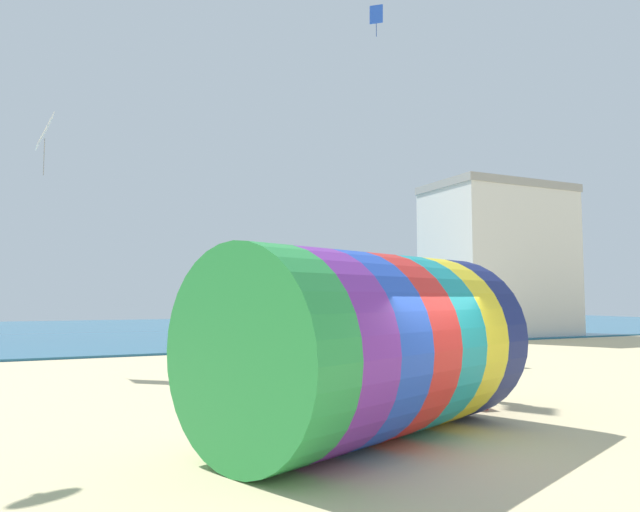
{
  "coord_description": "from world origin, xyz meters",
  "views": [
    {
      "loc": [
        -5.76,
        -7.8,
        2.48
      ],
      "look_at": [
        -0.69,
        3.12,
        3.36
      ],
      "focal_mm": 32.0,
      "sensor_mm": 36.0,
      "label": 1
    }
  ],
  "objects_px": {
    "giant_inflatable_tube": "(368,345)",
    "cooler_box": "(475,400)",
    "bystander_near_water": "(209,361)",
    "bystander_far_left": "(474,345)",
    "kite_blue_diamond": "(376,15)",
    "bystander_mid_beach": "(495,343)",
    "kite_handler": "(475,364)",
    "kite_white_diamond": "(45,132)"
  },
  "relations": [
    {
      "from": "giant_inflatable_tube",
      "to": "cooler_box",
      "type": "distance_m",
      "value": 4.07
    },
    {
      "from": "kite_handler",
      "to": "bystander_mid_beach",
      "type": "xyz_separation_m",
      "value": [
        5.29,
        5.16,
        -0.05
      ]
    },
    {
      "from": "kite_white_diamond",
      "to": "bystander_near_water",
      "type": "height_order",
      "value": "kite_white_diamond"
    },
    {
      "from": "kite_white_diamond",
      "to": "kite_handler",
      "type": "bearing_deg",
      "value": -50.91
    },
    {
      "from": "kite_blue_diamond",
      "to": "bystander_far_left",
      "type": "bearing_deg",
      "value": -89.78
    },
    {
      "from": "kite_white_diamond",
      "to": "bystander_near_water",
      "type": "xyz_separation_m",
      "value": [
        4.05,
        -9.07,
        -7.74
      ]
    },
    {
      "from": "kite_blue_diamond",
      "to": "giant_inflatable_tube",
      "type": "bearing_deg",
      "value": -121.45
    },
    {
      "from": "giant_inflatable_tube",
      "to": "bystander_near_water",
      "type": "height_order",
      "value": "giant_inflatable_tube"
    },
    {
      "from": "kite_blue_diamond",
      "to": "cooler_box",
      "type": "xyz_separation_m",
      "value": [
        -4.74,
        -12.14,
        -15.64
      ]
    },
    {
      "from": "giant_inflatable_tube",
      "to": "kite_handler",
      "type": "height_order",
      "value": "giant_inflatable_tube"
    },
    {
      "from": "kite_handler",
      "to": "kite_white_diamond",
      "type": "xyz_separation_m",
      "value": [
        -9.86,
        12.13,
        7.78
      ]
    },
    {
      "from": "kite_handler",
      "to": "bystander_mid_beach",
      "type": "height_order",
      "value": "kite_handler"
    },
    {
      "from": "kite_white_diamond",
      "to": "bystander_mid_beach",
      "type": "relative_size",
      "value": 1.44
    },
    {
      "from": "kite_handler",
      "to": "kite_blue_diamond",
      "type": "xyz_separation_m",
      "value": [
        4.04,
        11.33,
        14.95
      ]
    },
    {
      "from": "giant_inflatable_tube",
      "to": "kite_blue_diamond",
      "type": "height_order",
      "value": "kite_blue_diamond"
    },
    {
      "from": "kite_handler",
      "to": "bystander_far_left",
      "type": "distance_m",
      "value": 6.35
    },
    {
      "from": "kite_blue_diamond",
      "to": "kite_white_diamond",
      "type": "bearing_deg",
      "value": 176.7
    },
    {
      "from": "bystander_near_water",
      "to": "bystander_mid_beach",
      "type": "relative_size",
      "value": 1.1
    },
    {
      "from": "giant_inflatable_tube",
      "to": "bystander_mid_beach",
      "type": "height_order",
      "value": "giant_inflatable_tube"
    },
    {
      "from": "kite_handler",
      "to": "kite_blue_diamond",
      "type": "bearing_deg",
      "value": 70.38
    },
    {
      "from": "giant_inflatable_tube",
      "to": "kite_white_diamond",
      "type": "height_order",
      "value": "kite_white_diamond"
    },
    {
      "from": "kite_white_diamond",
      "to": "bystander_near_water",
      "type": "relative_size",
      "value": 1.31
    },
    {
      "from": "kite_blue_diamond",
      "to": "bystander_mid_beach",
      "type": "xyz_separation_m",
      "value": [
        1.25,
        -6.17,
        -15.01
      ]
    },
    {
      "from": "kite_blue_diamond",
      "to": "cooler_box",
      "type": "relative_size",
      "value": 2.97
    },
    {
      "from": "bystander_far_left",
      "to": "bystander_near_water",
      "type": "bearing_deg",
      "value": -169.58
    },
    {
      "from": "giant_inflatable_tube",
      "to": "bystander_mid_beach",
      "type": "relative_size",
      "value": 4.26
    },
    {
      "from": "kite_handler",
      "to": "bystander_far_left",
      "type": "bearing_deg",
      "value": 50.18
    },
    {
      "from": "kite_white_diamond",
      "to": "bystander_far_left",
      "type": "xyz_separation_m",
      "value": [
        13.92,
        -7.26,
        -7.82
      ]
    },
    {
      "from": "giant_inflatable_tube",
      "to": "cooler_box",
      "type": "height_order",
      "value": "giant_inflatable_tube"
    },
    {
      "from": "kite_handler",
      "to": "bystander_mid_beach",
      "type": "bearing_deg",
      "value": 44.3
    },
    {
      "from": "bystander_far_left",
      "to": "cooler_box",
      "type": "bearing_deg",
      "value": -129.99
    },
    {
      "from": "giant_inflatable_tube",
      "to": "bystander_far_left",
      "type": "height_order",
      "value": "giant_inflatable_tube"
    },
    {
      "from": "bystander_near_water",
      "to": "bystander_mid_beach",
      "type": "distance_m",
      "value": 11.29
    },
    {
      "from": "cooler_box",
      "to": "kite_white_diamond",
      "type": "bearing_deg",
      "value": 125.3
    },
    {
      "from": "bystander_near_water",
      "to": "bystander_far_left",
      "type": "relative_size",
      "value": 1.08
    },
    {
      "from": "kite_blue_diamond",
      "to": "bystander_near_water",
      "type": "bearing_deg",
      "value": -139.95
    },
    {
      "from": "bystander_far_left",
      "to": "kite_handler",
      "type": "bearing_deg",
      "value": -129.82
    },
    {
      "from": "bystander_mid_beach",
      "to": "bystander_near_water",
      "type": "bearing_deg",
      "value": -169.28
    },
    {
      "from": "kite_white_diamond",
      "to": "kite_blue_diamond",
      "type": "xyz_separation_m",
      "value": [
        13.9,
        -0.8,
        7.17
      ]
    },
    {
      "from": "giant_inflatable_tube",
      "to": "kite_blue_diamond",
      "type": "xyz_separation_m",
      "value": [
        8.27,
        13.53,
        14.18
      ]
    },
    {
      "from": "kite_blue_diamond",
      "to": "bystander_near_water",
      "type": "relative_size",
      "value": 0.87
    },
    {
      "from": "kite_handler",
      "to": "cooler_box",
      "type": "xyz_separation_m",
      "value": [
        -0.7,
        -0.8,
        -0.69
      ]
    }
  ]
}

